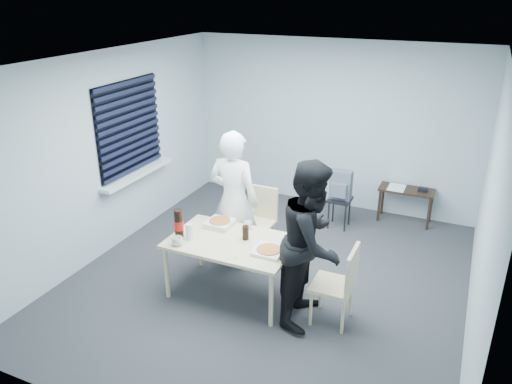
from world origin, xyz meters
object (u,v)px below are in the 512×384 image
at_px(mug_b, 248,225).
at_px(soda_bottle, 179,224).
at_px(chair_right, 341,281).
at_px(dining_table, 232,245).
at_px(side_table, 406,194).
at_px(person_white, 234,201).
at_px(mug_a, 177,241).
at_px(chair_far, 260,216).
at_px(person_black, 312,243).
at_px(backpack, 341,185).
at_px(stool, 340,205).

height_order(mug_b, soda_bottle, soda_bottle).
bearing_deg(chair_right, soda_bottle, -176.32).
distance_m(dining_table, side_table, 3.14).
xyz_separation_m(person_white, soda_bottle, (-0.33, -0.73, -0.05)).
relative_size(dining_table, mug_a, 11.35).
height_order(chair_far, soda_bottle, soda_bottle).
bearing_deg(mug_a, person_white, 75.47).
height_order(chair_right, soda_bottle, soda_bottle).
height_order(dining_table, soda_bottle, soda_bottle).
relative_size(chair_right, mug_b, 8.90).
bearing_deg(chair_far, side_table, 46.20).
bearing_deg(side_table, soda_bottle, -125.88).
bearing_deg(chair_far, mug_a, -105.28).
xyz_separation_m(person_white, mug_b, (0.30, -0.24, -0.16)).
height_order(person_white, soda_bottle, person_white).
relative_size(person_white, mug_a, 14.39).
xyz_separation_m(chair_right, person_black, (-0.33, -0.01, 0.37)).
xyz_separation_m(person_white, mug_a, (-0.24, -0.91, -0.16)).
height_order(person_white, backpack, person_white).
bearing_deg(dining_table, person_white, 114.26).
bearing_deg(soda_bottle, person_white, 66.07).
height_order(chair_right, backpack, chair_right).
bearing_deg(chair_far, person_white, -106.74).
bearing_deg(chair_far, person_black, -45.56).
bearing_deg(dining_table, chair_right, -1.52).
relative_size(chair_far, backpack, 2.10).
height_order(person_black, backpack, person_black).
relative_size(stool, mug_b, 4.54).
distance_m(dining_table, stool, 2.28).
relative_size(person_black, side_table, 2.23).
bearing_deg(mug_b, person_white, 141.72).
relative_size(person_white, backpack, 4.17).
bearing_deg(stool, backpack, -90.00).
bearing_deg(mug_a, chair_far, 74.72).
bearing_deg(soda_bottle, backpack, 61.71).
bearing_deg(backpack, dining_table, -86.81).
height_order(chair_right, person_black, person_black).
height_order(stool, mug_a, mug_a).
bearing_deg(side_table, person_black, -101.54).
bearing_deg(stool, mug_b, -108.66).
distance_m(dining_table, mug_a, 0.61).
xyz_separation_m(chair_far, stool, (0.78, 1.13, -0.17)).
bearing_deg(chair_far, soda_bottle, -111.22).
bearing_deg(chair_right, person_white, 158.17).
relative_size(chair_far, stool, 1.96).
bearing_deg(mug_a, dining_table, 33.82).
xyz_separation_m(backpack, mug_a, (-1.16, -2.49, 0.07)).
bearing_deg(person_white, dining_table, 114.26).
bearing_deg(mug_a, side_table, 56.89).
bearing_deg(dining_table, backpack, 73.06).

